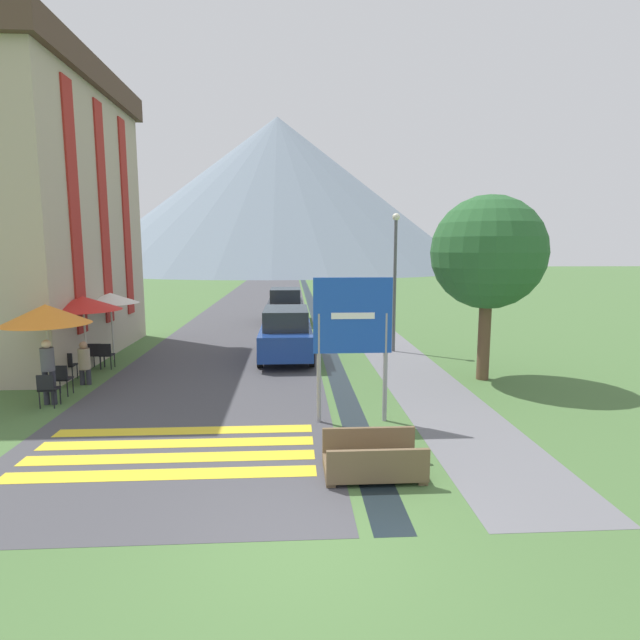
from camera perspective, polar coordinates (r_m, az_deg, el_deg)
ground_plane at (r=26.51m, az=-2.81°, el=-0.27°), size 160.00×160.00×0.00m
road at (r=36.50m, az=-6.87°, el=2.01°), size 6.40×60.00×0.01m
footpath at (r=36.63m, az=2.70°, el=2.08°), size 2.20×60.00×0.01m
drainage_channel at (r=36.46m, az=-1.05°, el=2.06°), size 0.60×60.00×0.00m
crosswalk_marking at (r=10.41m, az=-16.33°, el=-14.10°), size 5.44×2.54×0.01m
mountain_distant at (r=98.81m, az=-4.82°, el=14.15°), size 73.54×73.54×28.41m
hotel_building at (r=20.48m, az=-30.64°, el=11.58°), size 5.74×9.21×10.16m
road_sign at (r=11.05m, az=3.75°, el=-1.01°), size 1.75×0.11×3.27m
footbridge at (r=9.06m, az=6.07°, el=-15.76°), size 1.70×1.10×0.65m
parked_car_near at (r=17.76m, az=-3.89°, el=-1.51°), size 1.89×4.55×1.82m
parked_car_far at (r=26.40m, az=-3.96°, el=1.68°), size 1.91×4.04×1.82m
cafe_chair_near_left at (r=14.96m, az=-27.44°, el=-5.83°), size 0.40×0.40×0.85m
cafe_chair_nearest at (r=14.05m, az=-28.69°, el=-6.77°), size 0.40×0.40×0.85m
cafe_chair_middle at (r=16.59m, az=-26.93°, el=-4.48°), size 0.40×0.40×0.85m
cafe_chair_far_left at (r=17.65m, az=-23.26°, el=-3.54°), size 0.40×0.40×0.85m
cafe_chair_far_right at (r=17.82m, az=-24.24°, el=-3.49°), size 0.40×0.40×0.85m
cafe_umbrella_front_orange at (r=14.31m, az=-28.85°, el=0.57°), size 2.15×2.15×2.51m
cafe_umbrella_middle_red at (r=16.74m, az=-25.46°, el=1.74°), size 2.25×2.25×2.46m
cafe_umbrella_rear_white at (r=18.79m, az=-22.84°, el=2.31°), size 1.92×1.92×2.37m
person_standing_terrace at (r=14.22m, az=-28.65°, el=-4.74°), size 0.32×0.32×1.66m
person_seated_far at (r=15.85m, az=-25.34°, el=-4.25°), size 0.32×0.32×1.27m
streetlamp at (r=18.91m, az=8.56°, el=5.60°), size 0.28×0.28×5.18m
tree_by_path at (r=15.39m, az=18.66°, el=7.26°), size 3.30×3.30×5.43m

